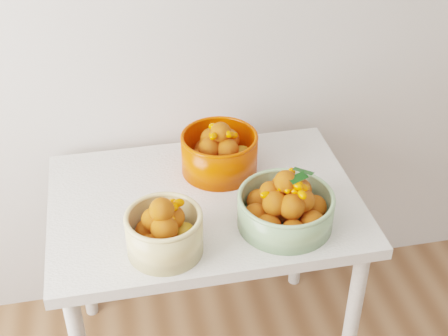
{
  "coord_description": "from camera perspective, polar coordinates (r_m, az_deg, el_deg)",
  "views": [
    {
      "loc": [
        -0.45,
        0.02,
        1.99
      ],
      "look_at": [
        -0.14,
        1.52,
        0.92
      ],
      "focal_mm": 50.0,
      "sensor_mm": 36.0,
      "label": 1
    }
  ],
  "objects": [
    {
      "name": "table",
      "position": [
        2.09,
        -1.74,
        -4.88
      ],
      "size": [
        1.0,
        0.7,
        0.75
      ],
      "color": "silver",
      "rests_on": "ground"
    },
    {
      "name": "bowl_cream",
      "position": [
        1.8,
        -5.48,
        -5.76
      ],
      "size": [
        0.28,
        0.28,
        0.19
      ],
      "rotation": [
        0.0,
        0.0,
        -0.32
      ],
      "color": "#D2BA7B",
      "rests_on": "table"
    },
    {
      "name": "bowl_green",
      "position": [
        1.9,
        5.65,
        -3.55
      ],
      "size": [
        0.39,
        0.39,
        0.19
      ],
      "rotation": [
        0.0,
        0.0,
        -0.41
      ],
      "color": "#83A976",
      "rests_on": "table"
    },
    {
      "name": "bowl_orange",
      "position": [
        2.12,
        -0.44,
        1.51
      ],
      "size": [
        0.28,
        0.28,
        0.19
      ],
      "rotation": [
        0.0,
        0.0,
        -0.09
      ],
      "color": "red",
      "rests_on": "table"
    }
  ]
}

